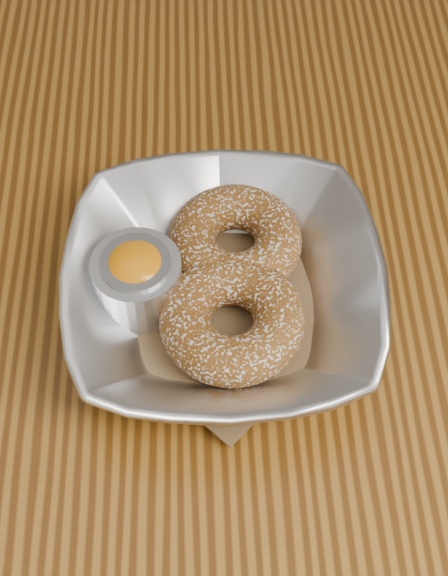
{
  "coord_description": "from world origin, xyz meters",
  "views": [
    {
      "loc": [
        0.1,
        -0.26,
        1.22
      ],
      "look_at": [
        0.11,
        0.03,
        0.78
      ],
      "focal_mm": 50.0,
      "sensor_mm": 36.0,
      "label": 1
    }
  ],
  "objects_px": {
    "table": "(80,413)",
    "serving_bowl": "(224,292)",
    "ramekin": "(138,279)",
    "donut_front": "(232,320)",
    "donut_back": "(235,241)"
  },
  "relations": [
    {
      "from": "table",
      "to": "donut_back",
      "type": "height_order",
      "value": "donut_back"
    },
    {
      "from": "serving_bowl",
      "to": "donut_front",
      "type": "bearing_deg",
      "value": -79.12
    },
    {
      "from": "serving_bowl",
      "to": "donut_back",
      "type": "distance_m",
      "value": 0.04
    },
    {
      "from": "serving_bowl",
      "to": "donut_front",
      "type": "relative_size",
      "value": 2.23
    },
    {
      "from": "donut_front",
      "to": "donut_back",
      "type": "bearing_deg",
      "value": 85.49
    },
    {
      "from": "table",
      "to": "donut_back",
      "type": "bearing_deg",
      "value": 29.34
    },
    {
      "from": "donut_front",
      "to": "ramekin",
      "type": "bearing_deg",
      "value": 153.81
    },
    {
      "from": "serving_bowl",
      "to": "donut_front",
      "type": "distance_m",
      "value": 0.02
    },
    {
      "from": "ramekin",
      "to": "donut_front",
      "type": "bearing_deg",
      "value": -26.19
    },
    {
      "from": "table",
      "to": "ramekin",
      "type": "distance_m",
      "value": 0.15
    },
    {
      "from": "serving_bowl",
      "to": "donut_back",
      "type": "height_order",
      "value": "serving_bowl"
    },
    {
      "from": "ramekin",
      "to": "table",
      "type": "bearing_deg",
      "value": -148.24
    },
    {
      "from": "table",
      "to": "serving_bowl",
      "type": "distance_m",
      "value": 0.17
    },
    {
      "from": "serving_bowl",
      "to": "ramekin",
      "type": "xyz_separation_m",
      "value": [
        -0.06,
        0.01,
        0.01
      ]
    },
    {
      "from": "table",
      "to": "serving_bowl",
      "type": "bearing_deg",
      "value": 13.58
    }
  ]
}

